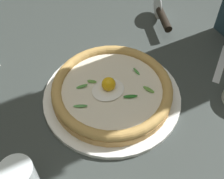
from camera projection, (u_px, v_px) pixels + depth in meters
The scene contains 4 objects.
ground_plane at pixel (131, 107), 0.72m from camera, with size 2.40×2.40×0.03m, color #343B39.
pizza_plate at pixel (112, 96), 0.71m from camera, with size 0.33×0.33×0.01m, color white.
pizza at pixel (112, 90), 0.69m from camera, with size 0.29×0.29×0.06m.
pizza_cutter at pixel (162, 15), 0.87m from camera, with size 0.06×0.15×0.08m.
Camera 1 is at (0.25, 0.35, 0.56)m, focal length 46.92 mm.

